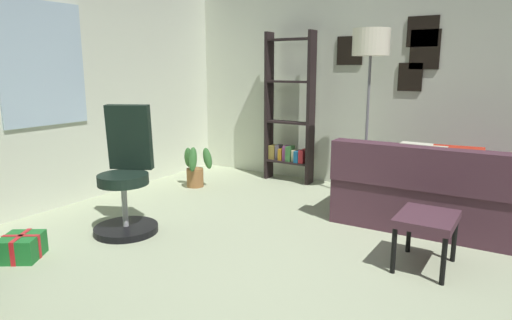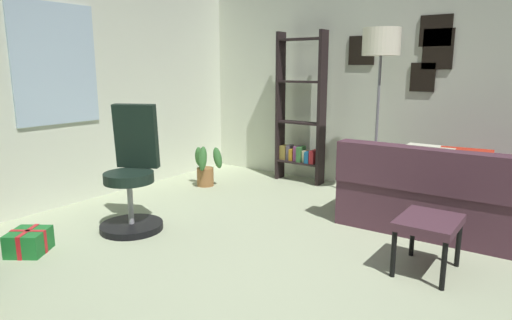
{
  "view_description": "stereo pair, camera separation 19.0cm",
  "coord_description": "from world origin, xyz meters",
  "px_view_note": "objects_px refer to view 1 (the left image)",
  "views": [
    {
      "loc": [
        -2.5,
        -1.11,
        1.45
      ],
      "look_at": [
        0.25,
        0.63,
        0.77
      ],
      "focal_mm": 31.15,
      "sensor_mm": 36.0,
      "label": 1
    },
    {
      "loc": [
        -2.4,
        -1.27,
        1.45
      ],
      "look_at": [
        0.25,
        0.63,
        0.77
      ],
      "focal_mm": 31.15,
      "sensor_mm": 36.0,
      "label": 2
    }
  ],
  "objects_px": {
    "office_chair": "(126,183)",
    "couch": "(451,192)",
    "floor_lamp": "(371,53)",
    "footstool": "(427,222)",
    "potted_plant": "(196,169)",
    "bookshelf": "(289,118)",
    "gift_box_green": "(22,247)"
  },
  "relations": [
    {
      "from": "potted_plant",
      "to": "bookshelf",
      "type": "bearing_deg",
      "value": -42.32
    },
    {
      "from": "footstool",
      "to": "couch",
      "type": "bearing_deg",
      "value": 0.85
    },
    {
      "from": "footstool",
      "to": "potted_plant",
      "type": "xyz_separation_m",
      "value": [
        0.85,
        2.88,
        -0.12
      ]
    },
    {
      "from": "gift_box_green",
      "to": "office_chair",
      "type": "relative_size",
      "value": 0.35
    },
    {
      "from": "couch",
      "to": "bookshelf",
      "type": "bearing_deg",
      "value": 75.44
    },
    {
      "from": "couch",
      "to": "bookshelf",
      "type": "relative_size",
      "value": 0.95
    },
    {
      "from": "potted_plant",
      "to": "office_chair",
      "type": "bearing_deg",
      "value": -163.19
    },
    {
      "from": "bookshelf",
      "to": "gift_box_green",
      "type": "bearing_deg",
      "value": 169.65
    },
    {
      "from": "bookshelf",
      "to": "office_chair",
      "type": "bearing_deg",
      "value": 171.22
    },
    {
      "from": "footstool",
      "to": "office_chair",
      "type": "height_order",
      "value": "office_chair"
    },
    {
      "from": "couch",
      "to": "office_chair",
      "type": "bearing_deg",
      "value": 127.29
    },
    {
      "from": "footstool",
      "to": "potted_plant",
      "type": "distance_m",
      "value": 3.01
    },
    {
      "from": "office_chair",
      "to": "couch",
      "type": "bearing_deg",
      "value": -52.71
    },
    {
      "from": "bookshelf",
      "to": "potted_plant",
      "type": "xyz_separation_m",
      "value": [
        -0.89,
        0.81,
        -0.59
      ]
    },
    {
      "from": "potted_plant",
      "to": "footstool",
      "type": "bearing_deg",
      "value": -106.35
    },
    {
      "from": "couch",
      "to": "potted_plant",
      "type": "height_order",
      "value": "couch"
    },
    {
      "from": "footstool",
      "to": "office_chair",
      "type": "distance_m",
      "value": 2.52
    },
    {
      "from": "couch",
      "to": "potted_plant",
      "type": "bearing_deg",
      "value": 97.18
    },
    {
      "from": "office_chair",
      "to": "floor_lamp",
      "type": "relative_size",
      "value": 0.61
    },
    {
      "from": "couch",
      "to": "floor_lamp",
      "type": "bearing_deg",
      "value": 74.96
    },
    {
      "from": "floor_lamp",
      "to": "potted_plant",
      "type": "distance_m",
      "value": 2.44
    },
    {
      "from": "floor_lamp",
      "to": "footstool",
      "type": "bearing_deg",
      "value": -146.67
    },
    {
      "from": "footstool",
      "to": "potted_plant",
      "type": "bearing_deg",
      "value": 73.65
    },
    {
      "from": "footstool",
      "to": "office_chair",
      "type": "relative_size",
      "value": 0.45
    },
    {
      "from": "couch",
      "to": "gift_box_green",
      "type": "xyz_separation_m",
      "value": [
        -2.71,
        2.64,
        -0.19
      ]
    },
    {
      "from": "gift_box_green",
      "to": "office_chair",
      "type": "bearing_deg",
      "value": -14.56
    },
    {
      "from": "gift_box_green",
      "to": "floor_lamp",
      "type": "height_order",
      "value": "floor_lamp"
    },
    {
      "from": "footstool",
      "to": "floor_lamp",
      "type": "xyz_separation_m",
      "value": [
        1.46,
        0.96,
        1.25
      ]
    },
    {
      "from": "office_chair",
      "to": "floor_lamp",
      "type": "xyz_separation_m",
      "value": [
        2.09,
        -1.48,
        1.15
      ]
    },
    {
      "from": "office_chair",
      "to": "bookshelf",
      "type": "relative_size",
      "value": 0.6
    },
    {
      "from": "gift_box_green",
      "to": "bookshelf",
      "type": "distance_m",
      "value": 3.37
    },
    {
      "from": "footstool",
      "to": "bookshelf",
      "type": "height_order",
      "value": "bookshelf"
    }
  ]
}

